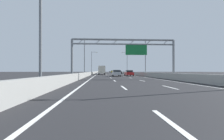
# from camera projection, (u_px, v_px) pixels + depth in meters

# --- Properties ---
(ground_plane) EXTENTS (260.00, 260.00, 0.00)m
(ground_plane) POSITION_uv_depth(u_px,v_px,m) (107.00, 73.00, 100.44)
(ground_plane) COLOR #262628
(lane_dash_left_0) EXTENTS (0.16, 3.00, 0.01)m
(lane_dash_left_0) POSITION_uv_depth(u_px,v_px,m) (174.00, 125.00, 4.02)
(lane_dash_left_0) COLOR white
(lane_dash_left_0) RESTS_ON ground_plane
(lane_dash_left_1) EXTENTS (0.16, 3.00, 0.01)m
(lane_dash_left_1) POSITION_uv_depth(u_px,v_px,m) (124.00, 88.00, 13.00)
(lane_dash_left_1) COLOR white
(lane_dash_left_1) RESTS_ON ground_plane
(lane_dash_left_2) EXTENTS (0.16, 3.00, 0.01)m
(lane_dash_left_2) POSITION_uv_depth(u_px,v_px,m) (115.00, 81.00, 21.98)
(lane_dash_left_2) COLOR white
(lane_dash_left_2) RESTS_ON ground_plane
(lane_dash_left_3) EXTENTS (0.16, 3.00, 0.01)m
(lane_dash_left_3) POSITION_uv_depth(u_px,v_px,m) (111.00, 78.00, 30.97)
(lane_dash_left_3) COLOR white
(lane_dash_left_3) RESTS_ON ground_plane
(lane_dash_left_4) EXTENTS (0.16, 3.00, 0.01)m
(lane_dash_left_4) POSITION_uv_depth(u_px,v_px,m) (109.00, 76.00, 39.95)
(lane_dash_left_4) COLOR white
(lane_dash_left_4) RESTS_ON ground_plane
(lane_dash_left_5) EXTENTS (0.16, 3.00, 0.01)m
(lane_dash_left_5) POSITION_uv_depth(u_px,v_px,m) (107.00, 75.00, 48.93)
(lane_dash_left_5) COLOR white
(lane_dash_left_5) RESTS_ON ground_plane
(lane_dash_left_6) EXTENTS (0.16, 3.00, 0.01)m
(lane_dash_left_6) POSITION_uv_depth(u_px,v_px,m) (106.00, 75.00, 57.91)
(lane_dash_left_6) COLOR white
(lane_dash_left_6) RESTS_ON ground_plane
(lane_dash_left_7) EXTENTS (0.16, 3.00, 0.01)m
(lane_dash_left_7) POSITION_uv_depth(u_px,v_px,m) (106.00, 74.00, 66.89)
(lane_dash_left_7) COLOR white
(lane_dash_left_7) RESTS_ON ground_plane
(lane_dash_left_8) EXTENTS (0.16, 3.00, 0.01)m
(lane_dash_left_8) POSITION_uv_depth(u_px,v_px,m) (105.00, 74.00, 75.88)
(lane_dash_left_8) COLOR white
(lane_dash_left_8) RESTS_ON ground_plane
(lane_dash_left_9) EXTENTS (0.16, 3.00, 0.01)m
(lane_dash_left_9) POSITION_uv_depth(u_px,v_px,m) (105.00, 73.00, 84.86)
(lane_dash_left_9) COLOR white
(lane_dash_left_9) RESTS_ON ground_plane
(lane_dash_left_10) EXTENTS (0.16, 3.00, 0.01)m
(lane_dash_left_10) POSITION_uv_depth(u_px,v_px,m) (104.00, 73.00, 93.84)
(lane_dash_left_10) COLOR white
(lane_dash_left_10) RESTS_ON ground_plane
(lane_dash_left_11) EXTENTS (0.16, 3.00, 0.01)m
(lane_dash_left_11) POSITION_uv_depth(u_px,v_px,m) (104.00, 73.00, 102.82)
(lane_dash_left_11) COLOR white
(lane_dash_left_11) RESTS_ON ground_plane
(lane_dash_left_12) EXTENTS (0.16, 3.00, 0.01)m
(lane_dash_left_12) POSITION_uv_depth(u_px,v_px,m) (104.00, 73.00, 111.81)
(lane_dash_left_12) COLOR white
(lane_dash_left_12) RESTS_ON ground_plane
(lane_dash_left_13) EXTENTS (0.16, 3.00, 0.01)m
(lane_dash_left_13) POSITION_uv_depth(u_px,v_px,m) (104.00, 73.00, 120.79)
(lane_dash_left_13) COLOR white
(lane_dash_left_13) RESTS_ON ground_plane
(lane_dash_left_14) EXTENTS (0.16, 3.00, 0.01)m
(lane_dash_left_14) POSITION_uv_depth(u_px,v_px,m) (104.00, 72.00, 129.77)
(lane_dash_left_14) COLOR white
(lane_dash_left_14) RESTS_ON ground_plane
(lane_dash_left_15) EXTENTS (0.16, 3.00, 0.01)m
(lane_dash_left_15) POSITION_uv_depth(u_px,v_px,m) (103.00, 72.00, 138.75)
(lane_dash_left_15) COLOR white
(lane_dash_left_15) RESTS_ON ground_plane
(lane_dash_left_16) EXTENTS (0.16, 3.00, 0.01)m
(lane_dash_left_16) POSITION_uv_depth(u_px,v_px,m) (103.00, 72.00, 147.73)
(lane_dash_left_16) COLOR white
(lane_dash_left_16) RESTS_ON ground_plane
(lane_dash_left_17) EXTENTS (0.16, 3.00, 0.01)m
(lane_dash_left_17) POSITION_uv_depth(u_px,v_px,m) (103.00, 72.00, 156.72)
(lane_dash_left_17) COLOR white
(lane_dash_left_17) RESTS_ON ground_plane
(lane_dash_right_1) EXTENTS (0.16, 3.00, 0.01)m
(lane_dash_right_1) POSITION_uv_depth(u_px,v_px,m) (170.00, 87.00, 13.23)
(lane_dash_right_1) COLOR white
(lane_dash_right_1) RESTS_ON ground_plane
(lane_dash_right_2) EXTENTS (0.16, 3.00, 0.01)m
(lane_dash_right_2) POSITION_uv_depth(u_px,v_px,m) (142.00, 81.00, 22.21)
(lane_dash_right_2) COLOR white
(lane_dash_right_2) RESTS_ON ground_plane
(lane_dash_right_3) EXTENTS (0.16, 3.00, 0.01)m
(lane_dash_right_3) POSITION_uv_depth(u_px,v_px,m) (130.00, 78.00, 31.19)
(lane_dash_right_3) COLOR white
(lane_dash_right_3) RESTS_ON ground_plane
(lane_dash_right_4) EXTENTS (0.16, 3.00, 0.01)m
(lane_dash_right_4) POSITION_uv_depth(u_px,v_px,m) (124.00, 76.00, 40.17)
(lane_dash_right_4) COLOR white
(lane_dash_right_4) RESTS_ON ground_plane
(lane_dash_right_5) EXTENTS (0.16, 3.00, 0.01)m
(lane_dash_right_5) POSITION_uv_depth(u_px,v_px,m) (120.00, 75.00, 49.16)
(lane_dash_right_5) COLOR white
(lane_dash_right_5) RESTS_ON ground_plane
(lane_dash_right_6) EXTENTS (0.16, 3.00, 0.01)m
(lane_dash_right_6) POSITION_uv_depth(u_px,v_px,m) (117.00, 75.00, 58.14)
(lane_dash_right_6) COLOR white
(lane_dash_right_6) RESTS_ON ground_plane
(lane_dash_right_7) EXTENTS (0.16, 3.00, 0.01)m
(lane_dash_right_7) POSITION_uv_depth(u_px,v_px,m) (115.00, 74.00, 67.12)
(lane_dash_right_7) COLOR white
(lane_dash_right_7) RESTS_ON ground_plane
(lane_dash_right_8) EXTENTS (0.16, 3.00, 0.01)m
(lane_dash_right_8) POSITION_uv_depth(u_px,v_px,m) (113.00, 74.00, 76.10)
(lane_dash_right_8) COLOR white
(lane_dash_right_8) RESTS_ON ground_plane
(lane_dash_right_9) EXTENTS (0.16, 3.00, 0.01)m
(lane_dash_right_9) POSITION_uv_depth(u_px,v_px,m) (112.00, 73.00, 85.09)
(lane_dash_right_9) COLOR white
(lane_dash_right_9) RESTS_ON ground_plane
(lane_dash_right_10) EXTENTS (0.16, 3.00, 0.01)m
(lane_dash_right_10) POSITION_uv_depth(u_px,v_px,m) (111.00, 73.00, 94.07)
(lane_dash_right_10) COLOR white
(lane_dash_right_10) RESTS_ON ground_plane
(lane_dash_right_11) EXTENTS (0.16, 3.00, 0.01)m
(lane_dash_right_11) POSITION_uv_depth(u_px,v_px,m) (110.00, 73.00, 103.05)
(lane_dash_right_11) COLOR white
(lane_dash_right_11) RESTS_ON ground_plane
(lane_dash_right_12) EXTENTS (0.16, 3.00, 0.01)m
(lane_dash_right_12) POSITION_uv_depth(u_px,v_px,m) (109.00, 73.00, 112.03)
(lane_dash_right_12) COLOR white
(lane_dash_right_12) RESTS_ON ground_plane
(lane_dash_right_13) EXTENTS (0.16, 3.00, 0.01)m
(lane_dash_right_13) POSITION_uv_depth(u_px,v_px,m) (109.00, 73.00, 121.01)
(lane_dash_right_13) COLOR white
(lane_dash_right_13) RESTS_ON ground_plane
(lane_dash_right_14) EXTENTS (0.16, 3.00, 0.01)m
(lane_dash_right_14) POSITION_uv_depth(u_px,v_px,m) (108.00, 72.00, 130.00)
(lane_dash_right_14) COLOR white
(lane_dash_right_14) RESTS_ON ground_plane
(lane_dash_right_15) EXTENTS (0.16, 3.00, 0.01)m
(lane_dash_right_15) POSITION_uv_depth(u_px,v_px,m) (108.00, 72.00, 138.98)
(lane_dash_right_15) COLOR white
(lane_dash_right_15) RESTS_ON ground_plane
(lane_dash_right_16) EXTENTS (0.16, 3.00, 0.01)m
(lane_dash_right_16) POSITION_uv_depth(u_px,v_px,m) (107.00, 72.00, 147.96)
(lane_dash_right_16) COLOR white
(lane_dash_right_16) RESTS_ON ground_plane
(lane_dash_right_17) EXTENTS (0.16, 3.00, 0.01)m
(lane_dash_right_17) POSITION_uv_depth(u_px,v_px,m) (107.00, 72.00, 156.94)
(lane_dash_right_17) COLOR white
(lane_dash_right_17) RESTS_ON ground_plane
(edge_line_left) EXTENTS (0.16, 176.00, 0.01)m
(edge_line_left) POSITION_uv_depth(u_px,v_px,m) (98.00, 73.00, 88.14)
(edge_line_left) COLOR white
(edge_line_left) RESTS_ON ground_plane
(edge_line_right) EXTENTS (0.16, 176.00, 0.01)m
(edge_line_right) POSITION_uv_depth(u_px,v_px,m) (118.00, 73.00, 88.80)
(edge_line_right) COLOR white
(edge_line_right) RESTS_ON ground_plane
(barrier_left) EXTENTS (0.45, 220.00, 0.95)m
(barrier_left) POSITION_uv_depth(u_px,v_px,m) (96.00, 72.00, 109.99)
(barrier_left) COLOR #9E9E99
(barrier_left) RESTS_ON ground_plane
(barrier_right) EXTENTS (0.45, 220.00, 0.95)m
(barrier_right) POSITION_uv_depth(u_px,v_px,m) (117.00, 72.00, 110.86)
(barrier_right) COLOR #9E9E99
(barrier_right) RESTS_ON ground_plane
(sign_gantry) EXTENTS (16.41, 0.36, 6.36)m
(sign_gantry) POSITION_uv_depth(u_px,v_px,m) (125.00, 48.00, 26.72)
(sign_gantry) COLOR gray
(sign_gantry) RESTS_ON ground_plane
(streetlamp_left_near) EXTENTS (2.58, 0.28, 9.50)m
(streetlamp_left_near) POSITION_uv_depth(u_px,v_px,m) (44.00, 11.00, 11.73)
(streetlamp_left_near) COLOR slate
(streetlamp_left_near) RESTS_ON ground_plane
(streetlamp_left_mid) EXTENTS (2.58, 0.28, 9.50)m
(streetlamp_left_mid) POSITION_uv_depth(u_px,v_px,m) (85.00, 54.00, 42.32)
(streetlamp_left_mid) COLOR slate
(streetlamp_left_mid) RESTS_ON ground_plane
(streetlamp_right_mid) EXTENTS (2.58, 0.28, 9.50)m
(streetlamp_right_mid) POSITION_uv_depth(u_px,v_px,m) (145.00, 55.00, 43.26)
(streetlamp_right_mid) COLOR slate
(streetlamp_right_mid) RESTS_ON ground_plane
(streetlamp_left_far) EXTENTS (2.58, 0.28, 9.50)m
(streetlamp_left_far) POSITION_uv_depth(u_px,v_px,m) (92.00, 61.00, 72.91)
(streetlamp_left_far) COLOR slate
(streetlamp_left_far) RESTS_ON ground_plane
(streetlamp_right_far) EXTENTS (2.58, 0.28, 9.50)m
(streetlamp_right_far) POSITION_uv_depth(u_px,v_px,m) (127.00, 61.00, 73.84)
(streetlamp_right_far) COLOR slate
(streetlamp_right_far) RESTS_ON ground_plane
(black_car) EXTENTS (1.82, 4.54, 1.46)m
(black_car) POSITION_uv_depth(u_px,v_px,m) (119.00, 72.00, 68.35)
(black_car) COLOR black
(black_car) RESTS_ON ground_plane
(yellow_car) EXTENTS (1.76, 4.63, 1.46)m
(yellow_car) POSITION_uv_depth(u_px,v_px,m) (112.00, 72.00, 112.93)
(yellow_car) COLOR yellow
(yellow_car) RESTS_ON ground_plane
(silver_car) EXTENTS (1.78, 4.67, 1.49)m
(silver_car) POSITION_uv_depth(u_px,v_px,m) (116.00, 73.00, 39.71)
(silver_car) COLOR #A8ADB2
(silver_car) RESTS_ON ground_plane
(red_car) EXTENTS (1.76, 4.70, 1.45)m
(red_car) POSITION_uv_depth(u_px,v_px,m) (129.00, 73.00, 42.76)
(red_car) COLOR red
(red_car) RESTS_ON ground_plane
(box_truck) EXTENTS (2.31, 8.63, 2.94)m
(box_truck) POSITION_uv_depth(u_px,v_px,m) (102.00, 70.00, 59.07)
(box_truck) COLOR silver
(box_truck) RESTS_ON ground_plane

